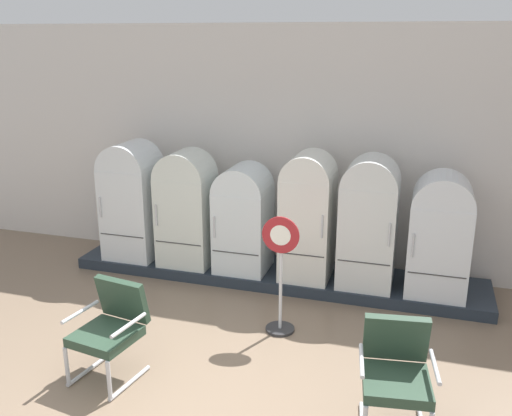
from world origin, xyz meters
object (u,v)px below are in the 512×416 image
at_px(refrigerator_1, 186,205).
at_px(armchair_left, 111,325).
at_px(refrigerator_0, 132,197).
at_px(refrigerator_2, 243,216).
at_px(refrigerator_3, 308,212).
at_px(refrigerator_4, 369,218).
at_px(refrigerator_5, 440,232).
at_px(sign_stand, 280,281).
at_px(armchair_right, 396,370).

height_order(refrigerator_1, armchair_left, refrigerator_1).
height_order(refrigerator_0, refrigerator_2, refrigerator_0).
relative_size(refrigerator_2, refrigerator_3, 0.87).
relative_size(refrigerator_4, armchair_left, 1.75).
bearing_deg(armchair_left, refrigerator_5, 40.17).
bearing_deg(sign_stand, armchair_left, -136.38).
relative_size(refrigerator_0, refrigerator_1, 1.04).
bearing_deg(sign_stand, refrigerator_4, 57.20).
bearing_deg(refrigerator_1, refrigerator_4, 0.69).
bearing_deg(refrigerator_0, sign_stand, -26.75).
distance_m(refrigerator_1, armchair_left, 2.49).
height_order(refrigerator_4, refrigerator_5, refrigerator_4).
height_order(refrigerator_2, refrigerator_5, refrigerator_5).
bearing_deg(refrigerator_1, refrigerator_5, 0.58).
bearing_deg(refrigerator_4, armchair_right, -78.15).
xyz_separation_m(refrigerator_1, armchair_right, (2.90, -2.40, -0.44)).
xyz_separation_m(refrigerator_1, armchair_left, (0.29, -2.44, -0.44)).
bearing_deg(refrigerator_3, refrigerator_4, -0.51).
distance_m(refrigerator_0, refrigerator_2, 1.61).
bearing_deg(refrigerator_1, refrigerator_3, 1.24).
relative_size(refrigerator_0, sign_stand, 1.21).
xyz_separation_m(refrigerator_0, refrigerator_3, (2.46, -0.00, 0.01)).
bearing_deg(refrigerator_3, sign_stand, -91.39).
relative_size(refrigerator_3, refrigerator_5, 1.10).
bearing_deg(refrigerator_4, refrigerator_1, -179.31).
relative_size(refrigerator_1, refrigerator_5, 1.06).
bearing_deg(sign_stand, refrigerator_0, 153.25).
bearing_deg(refrigerator_1, armchair_right, -39.64).
xyz_separation_m(refrigerator_3, armchair_right, (1.26, -2.44, -0.48)).
bearing_deg(refrigerator_5, armchair_right, -97.50).
height_order(refrigerator_1, refrigerator_4, refrigerator_4).
height_order(refrigerator_4, armchair_left, refrigerator_4).
relative_size(refrigerator_2, armchair_right, 1.52).
distance_m(refrigerator_4, sign_stand, 1.50).
relative_size(refrigerator_2, refrigerator_5, 0.96).
height_order(armchair_right, sign_stand, sign_stand).
distance_m(refrigerator_0, refrigerator_5, 4.04).
bearing_deg(refrigerator_2, refrigerator_3, 0.86).
bearing_deg(refrigerator_5, sign_stand, -142.94).
bearing_deg(armchair_right, refrigerator_5, 82.50).
xyz_separation_m(refrigerator_0, refrigerator_1, (0.82, -0.04, -0.03)).
xyz_separation_m(refrigerator_0, refrigerator_4, (3.21, -0.01, 0.00)).
height_order(refrigerator_3, armchair_right, refrigerator_3).
xyz_separation_m(refrigerator_0, sign_stand, (2.43, -1.22, -0.40)).
relative_size(armchair_left, sign_stand, 0.70).
bearing_deg(refrigerator_1, refrigerator_0, 177.34).
bearing_deg(armchair_left, armchair_right, 0.77).
distance_m(refrigerator_0, sign_stand, 2.75).
bearing_deg(armchair_left, sign_stand, 43.62).
xyz_separation_m(refrigerator_1, sign_stand, (1.61, -1.19, -0.37)).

